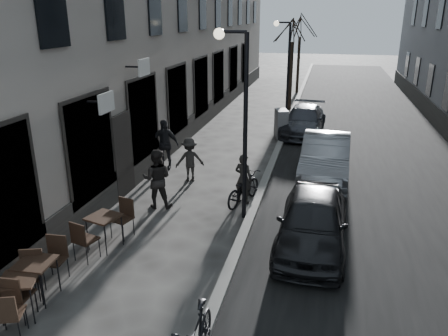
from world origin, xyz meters
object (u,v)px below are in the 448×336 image
at_px(bistro_set_a, 21,293).
at_px(bistro_set_c, 105,228).
at_px(streetlamp_near, 239,106).
at_px(pedestrian_near, 157,179).
at_px(tree_near, 293,28).
at_px(car_near, 312,221).
at_px(bicycle, 243,188).
at_px(car_mid, 325,157).
at_px(utility_cabinet, 281,124).
at_px(car_far, 304,120).
at_px(pedestrian_mid, 190,159).
at_px(pedestrian_far, 164,144).
at_px(bistro_set_b, 37,276).
at_px(tree_far, 300,25).
at_px(streetlamp_far, 285,60).

relative_size(bistro_set_a, bistro_set_c, 0.96).
height_order(streetlamp_near, pedestrian_near, streetlamp_near).
relative_size(tree_near, bistro_set_c, 3.25).
xyz_separation_m(tree_near, car_near, (2.01, -16.22, -3.97)).
height_order(bicycle, car_mid, car_mid).
relative_size(utility_cabinet, car_near, 0.33).
xyz_separation_m(streetlamp_near, car_far, (1.22, 9.56, -2.52)).
relative_size(bistro_set_a, car_mid, 0.37).
height_order(pedestrian_mid, pedestrian_far, pedestrian_far).
distance_m(pedestrian_near, pedestrian_far, 3.40).
xyz_separation_m(streetlamp_near, bistro_set_b, (-3.14, -4.59, -2.65)).
relative_size(pedestrian_near, car_mid, 0.39).
xyz_separation_m(car_near, car_mid, (0.22, 4.98, 0.05)).
xyz_separation_m(bistro_set_c, car_mid, (5.11, 6.19, 0.23)).
bearing_deg(tree_far, utility_cabinet, -89.08).
xyz_separation_m(bistro_set_a, bistro_set_b, (-0.03, 0.54, 0.01)).
height_order(bistro_set_c, car_near, car_near).
relative_size(tree_near, car_far, 1.28).
relative_size(car_near, car_far, 0.91).
distance_m(streetlamp_far, bistro_set_a, 17.61).
bearing_deg(bistro_set_c, car_mid, 66.02).
xyz_separation_m(bistro_set_a, car_far, (4.33, 14.68, 0.15)).
xyz_separation_m(tree_near, bistro_set_c, (-2.88, -17.42, -4.15)).
bearing_deg(tree_near, bistro_set_a, -98.98).
xyz_separation_m(streetlamp_near, utility_cabinet, (0.27, 8.48, -2.49)).
bearing_deg(bistro_set_a, car_near, 17.47).
xyz_separation_m(tree_far, bistro_set_a, (-3.18, -26.12, -4.17)).
relative_size(tree_near, bistro_set_a, 3.38).
distance_m(bistro_set_b, pedestrian_far, 7.99).
distance_m(tree_far, bistro_set_a, 26.64).
bearing_deg(pedestrian_mid, streetlamp_near, 105.45).
distance_m(tree_far, car_mid, 17.81).
bearing_deg(pedestrian_far, bicycle, -35.61).
bearing_deg(pedestrian_near, car_far, -121.15).
bearing_deg(car_far, bistro_set_c, -104.21).
distance_m(streetlamp_far, car_far, 3.72).
bearing_deg(bistro_set_a, car_mid, 39.18).
distance_m(streetlamp_far, pedestrian_near, 12.33).
xyz_separation_m(tree_far, car_mid, (2.23, -17.23, -3.92)).
bearing_deg(car_near, tree_far, 96.79).
height_order(bistro_set_c, pedestrian_near, pedestrian_near).
height_order(tree_far, car_mid, tree_far).
distance_m(tree_near, car_near, 16.82).
distance_m(streetlamp_near, car_near, 3.45).
height_order(streetlamp_far, bistro_set_a, streetlamp_far).
relative_size(bistro_set_a, pedestrian_near, 0.95).
bearing_deg(pedestrian_far, bistro_set_a, -88.21).
distance_m(pedestrian_mid, car_mid, 4.67).
relative_size(pedestrian_near, pedestrian_far, 0.96).
relative_size(streetlamp_far, bicycle, 2.83).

